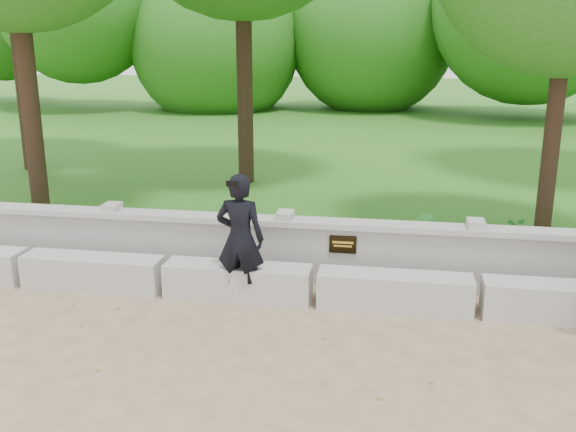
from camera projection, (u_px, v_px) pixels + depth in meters
The scene contains 7 objects.
ground at pixel (290, 378), 6.37m from camera, with size 80.00×80.00×0.00m, color tan.
lawn at pixel (366, 144), 19.63m from camera, with size 40.00×22.00×0.25m, color #235C15.
concrete_bench at pixel (315, 286), 8.12m from camera, with size 11.90×0.45×0.45m.
parapet_wall at pixel (321, 251), 8.72m from camera, with size 12.50×0.35×0.90m.
man_main at pixel (240, 239), 8.01m from camera, with size 0.63×0.56×1.68m.
shrub_b at pixel (425, 235), 9.13m from camera, with size 0.33×0.27×0.60m, color #2C812C.
shrub_c at pixel (523, 242), 8.96m from camera, with size 0.47×0.41×0.53m, color #2C812C.
Camera 1 is at (0.95, -5.63, 3.26)m, focal length 40.00 mm.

